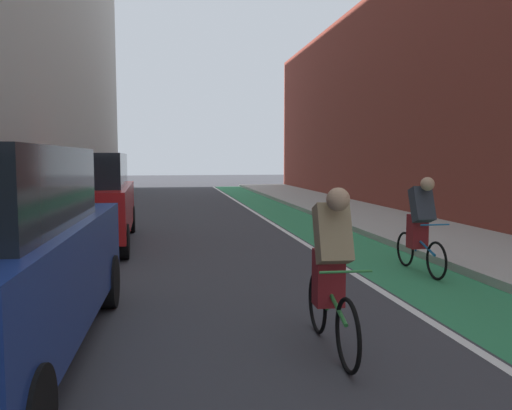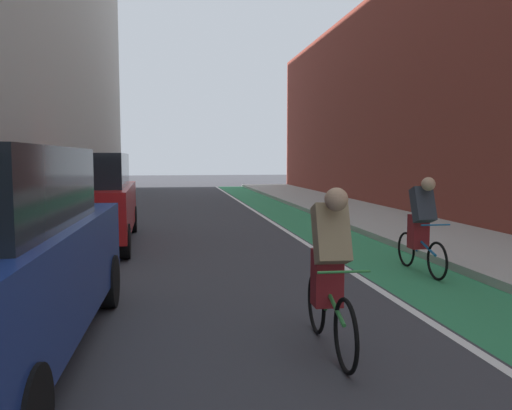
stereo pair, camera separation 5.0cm
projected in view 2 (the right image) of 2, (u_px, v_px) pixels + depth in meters
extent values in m
plane|color=#38383D|center=(217.00, 249.00, 10.71)|extent=(93.20, 93.20, 0.00)
cube|color=#2D8451|center=(324.00, 232.00, 13.15)|extent=(1.60, 42.36, 0.00)
cube|color=white|center=(289.00, 233.00, 13.00)|extent=(0.12, 42.36, 0.00)
cube|color=#A8A59E|center=(409.00, 227.00, 13.52)|extent=(3.02, 42.36, 0.14)
cube|color=brown|center=(467.00, 86.00, 15.56)|extent=(2.40, 38.36, 8.11)
cylinder|color=black|center=(108.00, 282.00, 6.51)|extent=(0.24, 0.67, 0.66)
cube|color=red|center=(90.00, 208.00, 11.19)|extent=(1.92, 4.74, 0.95)
cube|color=black|center=(88.00, 171.00, 10.89)|extent=(1.65, 2.86, 0.75)
cylinder|color=black|center=(65.00, 221.00, 12.83)|extent=(0.24, 0.67, 0.66)
cylinder|color=black|center=(132.00, 219.00, 13.14)|extent=(0.24, 0.67, 0.66)
cylinder|color=black|center=(32.00, 244.00, 9.32)|extent=(0.24, 0.67, 0.66)
cylinder|color=black|center=(124.00, 241.00, 9.63)|extent=(0.24, 0.67, 0.66)
torus|color=black|center=(346.00, 336.00, 4.52)|extent=(0.06, 0.67, 0.67)
torus|color=black|center=(316.00, 302.00, 5.55)|extent=(0.06, 0.67, 0.67)
cylinder|color=#338C3F|center=(330.00, 295.00, 5.01)|extent=(0.07, 0.96, 0.33)
cylinder|color=#338C3F|center=(325.00, 283.00, 5.19)|extent=(0.04, 0.12, 0.55)
cylinder|color=#338C3F|center=(344.00, 272.00, 4.54)|extent=(0.48, 0.04, 0.02)
cube|color=maroon|center=(327.00, 278.00, 5.10)|extent=(0.29, 0.25, 0.56)
cube|color=tan|center=(331.00, 234.00, 4.94)|extent=(0.33, 0.41, 0.60)
sphere|color=tan|center=(336.00, 199.00, 4.75)|extent=(0.22, 0.22, 0.22)
torus|color=black|center=(437.00, 261.00, 7.95)|extent=(0.04, 0.60, 0.60)
torus|color=black|center=(406.00, 249.00, 8.98)|extent=(0.04, 0.60, 0.60)
cylinder|color=#1966A5|center=(421.00, 241.00, 8.44)|extent=(0.05, 0.96, 0.33)
cylinder|color=#1966A5|center=(416.00, 235.00, 8.62)|extent=(0.04, 0.12, 0.55)
cylinder|color=#1966A5|center=(436.00, 225.00, 7.98)|extent=(0.48, 0.03, 0.02)
cube|color=maroon|center=(418.00, 231.00, 8.53)|extent=(0.28, 0.24, 0.56)
cube|color=#333842|center=(423.00, 205.00, 8.36)|extent=(0.32, 0.40, 0.60)
sphere|color=tan|center=(428.00, 184.00, 8.18)|extent=(0.22, 0.22, 0.22)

